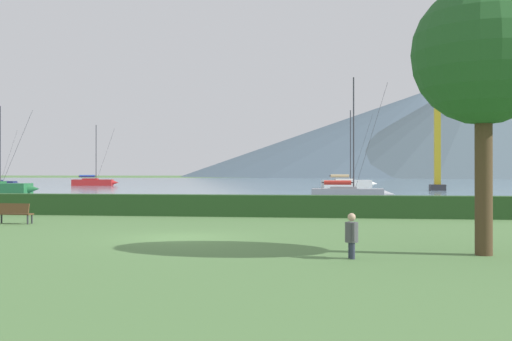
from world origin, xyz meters
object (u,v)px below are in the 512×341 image
sailboat_slip_4 (349,193)px  park_tree (488,46)px  sailboat_slip_6 (93,182)px  dock_crane (439,138)px  person_seated_viewer (352,234)px  park_bench_near_path (13,212)px  sailboat_slip_1 (347,183)px

sailboat_slip_4 → park_tree: sailboat_slip_4 is taller
sailboat_slip_6 → dock_crane: dock_crane is taller
sailboat_slip_4 → park_tree: (3.47, -35.45, 5.37)m
person_seated_viewer → sailboat_slip_4: bearing=76.4°
person_seated_viewer → park_tree: size_ratio=0.15×
person_seated_viewer → park_bench_near_path: bearing=135.7°
sailboat_slip_1 → sailboat_slip_4: (-0.35, -44.16, -0.14)m
sailboat_slip_6 → dock_crane: bearing=-32.9°
park_bench_near_path → person_seated_viewer: (15.27, -9.30, 0.15)m
sailboat_slip_1 → dock_crane: size_ratio=0.55×
sailboat_slip_4 → dock_crane: (12.48, 30.55, 6.42)m
park_tree → dock_crane: dock_crane is taller
sailboat_slip_6 → person_seated_viewer: 100.62m
sailboat_slip_4 → dock_crane: size_ratio=0.48×
person_seated_viewer → park_tree: bearing=4.8°
park_tree → person_seated_viewer: bearing=-162.3°
sailboat_slip_1 → park_tree: (3.12, -79.61, 5.23)m
park_bench_near_path → sailboat_slip_1: bearing=82.4°
sailboat_slip_4 → sailboat_slip_6: 70.19m
sailboat_slip_4 → person_seated_viewer: (-0.41, -36.69, 0.07)m
sailboat_slip_6 → person_seated_viewer: sailboat_slip_6 is taller
sailboat_slip_1 → park_bench_near_path: (-16.03, -71.55, -0.22)m
park_tree → sailboat_slip_1: bearing=92.2°
sailboat_slip_6 → sailboat_slip_1: bearing=-22.7°
dock_crane → park_bench_near_path: bearing=-115.9°
sailboat_slip_4 → park_bench_near_path: bearing=-118.9°
person_seated_viewer → sailboat_slip_6: bearing=104.0°
sailboat_slip_1 → sailboat_slip_6: 47.22m
sailboat_slip_4 → sailboat_slip_6: size_ratio=0.95×
sailboat_slip_1 → sailboat_slip_6: bearing=157.2°
park_bench_near_path → dock_crane: size_ratio=0.08×
person_seated_viewer → sailboat_slip_1: bearing=76.5°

